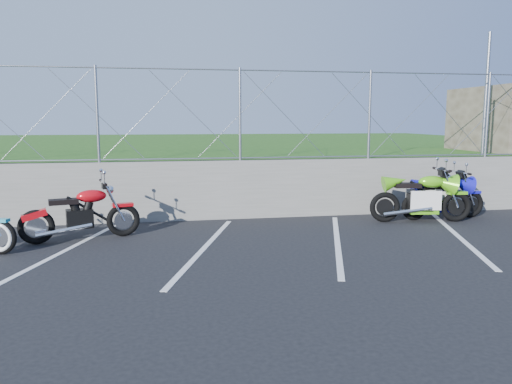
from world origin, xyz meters
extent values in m
plane|color=black|center=(0.00, 0.00, 0.00)|extent=(90.00, 90.00, 0.00)
cube|color=#62635E|center=(0.00, 3.50, 0.65)|extent=(30.00, 0.22, 1.30)
cube|color=#214B14|center=(0.00, 13.50, 0.65)|extent=(30.00, 20.00, 1.30)
cylinder|color=gray|center=(0.00, 3.50, 3.25)|extent=(28.00, 0.03, 0.03)
cylinder|color=gray|center=(0.00, 3.50, 1.35)|extent=(28.00, 0.03, 0.03)
cylinder|color=gray|center=(7.20, 3.90, 2.80)|extent=(0.08, 0.08, 3.00)
cube|color=silver|center=(-2.40, 1.00, 0.00)|extent=(1.49, 4.31, 0.01)
cube|color=silver|center=(0.00, 1.00, 0.00)|extent=(1.49, 4.31, 0.01)
cube|color=silver|center=(2.40, 1.00, 0.00)|extent=(1.49, 4.31, 0.01)
cube|color=silver|center=(4.80, 1.00, 0.00)|extent=(1.49, 4.31, 0.01)
torus|color=black|center=(-2.90, 1.77, 0.31)|extent=(0.63, 0.26, 0.62)
torus|color=black|center=(-1.44, 2.14, 0.31)|extent=(0.63, 0.26, 0.62)
cube|color=black|center=(-2.19, 1.95, 0.40)|extent=(0.52, 0.39, 0.34)
ellipsoid|color=#BA0A12|center=(-1.98, 2.01, 0.80)|extent=(0.57, 0.37, 0.23)
cube|color=black|center=(-2.45, 1.89, 0.73)|extent=(0.55, 0.36, 0.09)
cube|color=#BA0A12|center=(-1.44, 2.14, 0.60)|extent=(0.41, 0.24, 0.06)
cylinder|color=silver|center=(-1.77, 2.06, 1.05)|extent=(0.20, 0.71, 0.03)
torus|color=black|center=(3.99, 2.49, 0.33)|extent=(0.67, 0.22, 0.66)
torus|color=black|center=(5.52, 2.26, 0.33)|extent=(0.67, 0.22, 0.66)
cube|color=black|center=(4.73, 2.38, 0.44)|extent=(0.54, 0.38, 0.37)
ellipsoid|color=#58B616|center=(4.97, 2.34, 0.87)|extent=(0.61, 0.35, 0.25)
cube|color=black|center=(4.45, 2.42, 0.80)|extent=(0.58, 0.34, 0.10)
cube|color=#58B616|center=(5.52, 2.26, 0.63)|extent=(0.44, 0.22, 0.07)
cylinder|color=silver|center=(5.16, 2.31, 1.13)|extent=(0.15, 0.78, 0.03)
torus|color=black|center=(4.71, 2.57, 0.30)|extent=(0.60, 0.13, 0.60)
torus|color=black|center=(6.13, 2.63, 0.30)|extent=(0.60, 0.13, 0.60)
cube|color=black|center=(5.40, 2.60, 0.40)|extent=(0.47, 0.30, 0.34)
ellipsoid|color=#1514BC|center=(5.62, 2.61, 0.80)|extent=(0.54, 0.26, 0.23)
cube|color=black|center=(5.14, 2.59, 0.73)|extent=(0.51, 0.26, 0.09)
cube|color=#1514BC|center=(6.13, 2.63, 0.58)|extent=(0.38, 0.17, 0.06)
cylinder|color=silver|center=(5.79, 2.62, 1.03)|extent=(0.06, 0.72, 0.03)
camera|label=1|loc=(-0.62, -7.40, 2.19)|focal=35.00mm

